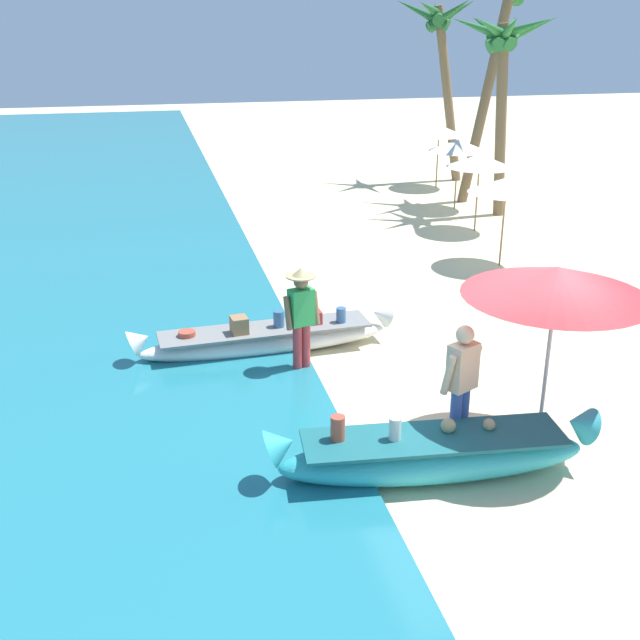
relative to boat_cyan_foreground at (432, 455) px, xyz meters
name	(u,v)px	position (x,y,z in m)	size (l,w,h in m)	color
ground_plane	(479,425)	(1.07, 1.05, -0.31)	(80.00, 80.00, 0.00)	beige
boat_cyan_foreground	(432,455)	(0.00, 0.00, 0.00)	(3.97, 1.08, 0.85)	#33B2BC
boat_white_midground	(266,339)	(-1.32, 4.00, -0.06)	(4.33, 0.93, 0.71)	white
person_vendor_hatted	(301,313)	(-0.91, 3.15, 0.66)	(0.58, 0.44, 1.67)	#B2383D
person_tourist_customer	(461,383)	(0.49, 0.43, 0.67)	(0.58, 0.43, 1.72)	#3D5BA8
patio_umbrella_large	(557,282)	(1.62, 0.46, 1.85)	(2.23, 2.23, 2.35)	#B7B7BC
parasol_row_0	(506,185)	(4.36, 7.49, 1.44)	(1.60, 1.60, 1.91)	#8E6B47
parasol_row_1	(480,161)	(4.99, 10.28, 1.44)	(1.60, 1.60, 1.91)	#8E6B47
parasol_row_2	(458,145)	(5.38, 12.59, 1.44)	(1.60, 1.60, 1.91)	#8E6B47
parasol_row_3	(439,130)	(5.91, 15.40, 1.44)	(1.60, 1.60, 1.91)	#8E6B47
palm_tree_tall_inland	(441,37)	(6.16, 16.32, 4.09)	(2.40, 2.54, 5.63)	brown
palm_tree_leaning_seaward	(505,13)	(6.81, 13.37, 4.76)	(2.53, 2.53, 6.52)	brown
palm_tree_mid_cluster	(503,49)	(6.04, 11.69, 3.93)	(2.78, 2.73, 5.18)	brown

